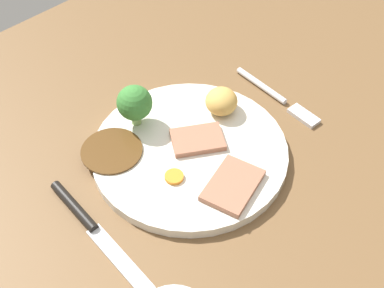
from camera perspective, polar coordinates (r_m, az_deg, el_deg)
The scene contains 10 objects.
dining_table at distance 63.84cm, azimuth -1.65°, elevation -3.41°, with size 120.00×84.00×3.60cm, color brown.
dinner_plate at distance 62.75cm, azimuth -0.00°, elevation -1.05°, with size 25.15×25.15×1.40cm, color silver.
gravy_pool at distance 62.71cm, azimuth -9.35°, elevation -0.77°, with size 7.85×7.85×0.30cm, color #563819.
meat_slice_main at distance 62.98cm, azimuth 0.45°, elevation 0.67°, with size 6.62×4.59×0.80cm, color #9E664C.
meat_slice_under at distance 58.22cm, azimuth 4.77°, elevation -4.82°, with size 7.52×5.20×0.80cm, color #9E664C.
roast_potato_left at distance 66.23cm, azimuth 3.45°, elevation 5.01°, with size 4.36×4.66×3.37cm, color tan.
carrot_coin_front at distance 59.07cm, azimuth -2.10°, elevation -3.84°, with size 2.32×2.32×0.47cm, color orange.
broccoli_floret at distance 63.53cm, azimuth -6.72°, elevation 4.75°, with size 4.66×4.66×5.94cm.
fork at distance 71.76cm, azimuth 10.02°, elevation 5.36°, with size 2.92×15.32×0.90cm.
knife at distance 57.62cm, azimuth -11.81°, elevation -9.21°, with size 2.79×18.56×1.20cm.
Camera 1 is at (27.59, 29.36, 51.32)cm, focal length 45.71 mm.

